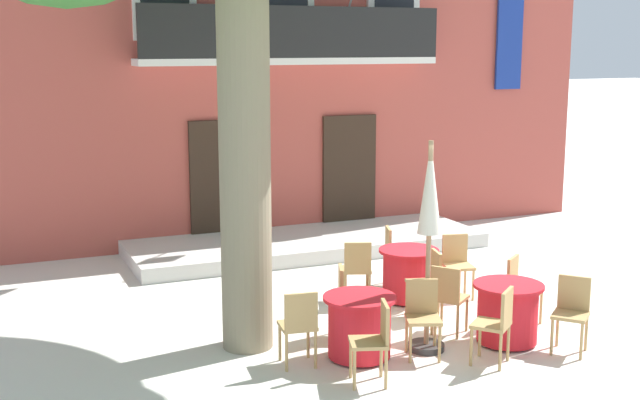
# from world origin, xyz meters

# --- Properties ---
(ground_plane) EXTENTS (120.00, 120.00, 0.00)m
(ground_plane) POSITION_xyz_m (0.00, 0.00, 0.00)
(ground_plane) COLOR silver
(building_facade) EXTENTS (13.00, 5.09, 7.50)m
(building_facade) POSITION_xyz_m (-0.59, 6.99, 3.75)
(building_facade) COLOR #B24C42
(building_facade) RESTS_ON ground
(entrance_step_platform) EXTENTS (6.31, 2.08, 0.25)m
(entrance_step_platform) POSITION_xyz_m (-0.59, 3.96, 0.12)
(entrance_step_platform) COLOR silver
(entrance_step_platform) RESTS_ON ground
(cafe_table_near_tree) EXTENTS (0.86, 0.86, 0.76)m
(cafe_table_near_tree) POSITION_xyz_m (-1.97, -1.08, 0.39)
(cafe_table_near_tree) COLOR red
(cafe_table_near_tree) RESTS_ON ground
(cafe_chair_near_tree_0) EXTENTS (0.51, 0.51, 0.91)m
(cafe_chair_near_tree_0) POSITION_xyz_m (-2.13, -1.82, 0.53)
(cafe_chair_near_tree_0) COLOR tan
(cafe_chair_near_tree_0) RESTS_ON ground
(cafe_chair_near_tree_1) EXTENTS (0.52, 0.52, 0.91)m
(cafe_chair_near_tree_1) POSITION_xyz_m (-1.24, -1.29, 0.53)
(cafe_chair_near_tree_1) COLOR tan
(cafe_chair_near_tree_1) RESTS_ON ground
(cafe_chair_near_tree_2) EXTENTS (0.52, 0.52, 0.91)m
(cafe_chair_near_tree_2) POSITION_xyz_m (-1.77, -0.36, 0.53)
(cafe_chair_near_tree_2) COLOR tan
(cafe_chair_near_tree_2) RESTS_ON ground
(cafe_chair_near_tree_3) EXTENTS (0.45, 0.45, 0.91)m
(cafe_chair_near_tree_3) POSITION_xyz_m (-2.72, -1.06, 0.53)
(cafe_chair_near_tree_3) COLOR tan
(cafe_chair_near_tree_3) RESTS_ON ground
(cafe_table_middle) EXTENTS (0.86, 0.86, 0.76)m
(cafe_table_middle) POSITION_xyz_m (-0.34, 0.66, 0.39)
(cafe_table_middle) COLOR red
(cafe_table_middle) RESTS_ON ground
(cafe_chair_middle_0) EXTENTS (0.48, 0.48, 0.91)m
(cafe_chair_middle_0) POSITION_xyz_m (0.40, 0.57, 0.53)
(cafe_chair_middle_0) COLOR tan
(cafe_chair_middle_0) RESTS_ON ground
(cafe_chair_middle_1) EXTENTS (0.51, 0.51, 0.91)m
(cafe_chair_middle_1) POSITION_xyz_m (-0.18, 1.40, 0.53)
(cafe_chair_middle_1) COLOR tan
(cafe_chair_middle_1) RESTS_ON ground
(cafe_chair_middle_2) EXTENTS (0.51, 0.51, 0.91)m
(cafe_chair_middle_2) POSITION_xyz_m (-1.07, 0.85, 0.53)
(cafe_chair_middle_2) COLOR tan
(cafe_chair_middle_2) RESTS_ON ground
(cafe_chair_middle_3) EXTENTS (0.48, 0.48, 0.91)m
(cafe_chair_middle_3) POSITION_xyz_m (-0.45, -0.08, 0.53)
(cafe_chair_middle_3) COLOR tan
(cafe_chair_middle_3) RESTS_ON ground
(cafe_table_front) EXTENTS (0.86, 0.86, 0.76)m
(cafe_table_front) POSITION_xyz_m (-0.07, -1.35, 0.39)
(cafe_table_front) COLOR red
(cafe_table_front) RESTS_ON ground
(cafe_chair_front_0) EXTENTS (0.56, 0.56, 0.91)m
(cafe_chair_front_0) POSITION_xyz_m (-0.60, -1.88, 0.53)
(cafe_chair_front_0) COLOR tan
(cafe_chair_front_0) RESTS_ON ground
(cafe_chair_front_1) EXTENTS (0.56, 0.56, 0.91)m
(cafe_chair_front_1) POSITION_xyz_m (0.48, -1.87, 0.53)
(cafe_chair_front_1) COLOR tan
(cafe_chair_front_1) RESTS_ON ground
(cafe_chair_front_2) EXTENTS (0.56, 0.56, 0.91)m
(cafe_chair_front_2) POSITION_xyz_m (0.48, -0.83, 0.53)
(cafe_chair_front_2) COLOR tan
(cafe_chair_front_2) RESTS_ON ground
(cafe_chair_front_3) EXTENTS (0.56, 0.56, 0.91)m
(cafe_chair_front_3) POSITION_xyz_m (-0.59, -0.80, 0.53)
(cafe_chair_front_3) COLOR tan
(cafe_chair_front_3) RESTS_ON ground
(cafe_umbrella) EXTENTS (0.44, 0.44, 2.55)m
(cafe_umbrella) POSITION_xyz_m (-1.10, -1.16, 1.67)
(cafe_umbrella) COLOR #997A56
(cafe_umbrella) RESTS_ON ground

